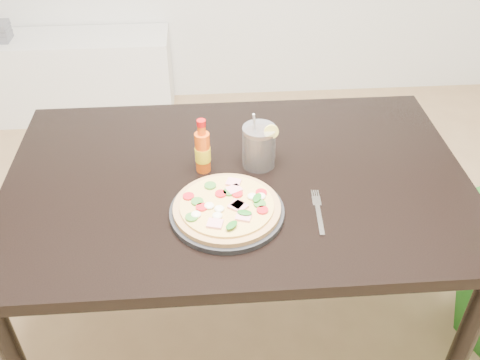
{
  "coord_description": "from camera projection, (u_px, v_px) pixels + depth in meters",
  "views": [
    {
      "loc": [
        0.1,
        -0.91,
        1.74
      ],
      "look_at": [
        0.19,
        0.25,
        0.83
      ],
      "focal_mm": 40.0,
      "sensor_mm": 36.0,
      "label": 1
    }
  ],
  "objects": [
    {
      "name": "plate",
      "position": [
        227.0,
        212.0,
        1.48
      ],
      "size": [
        0.32,
        0.32,
        0.02
      ],
      "primitive_type": "cylinder",
      "color": "black",
      "rests_on": "dining_table"
    },
    {
      "name": "pizza",
      "position": [
        227.0,
        207.0,
        1.47
      ],
      "size": [
        0.3,
        0.3,
        0.03
      ],
      "color": "tan",
      "rests_on": "plate"
    },
    {
      "name": "cola_cup",
      "position": [
        259.0,
        147.0,
        1.63
      ],
      "size": [
        0.11,
        0.1,
        0.19
      ],
      "rotation": [
        0.0,
        0.0,
        0.2
      ],
      "color": "black",
      "rests_on": "dining_table"
    },
    {
      "name": "dining_table",
      "position": [
        237.0,
        198.0,
        1.67
      ],
      "size": [
        1.4,
        0.9,
        0.75
      ],
      "color": "black",
      "rests_on": "ground"
    },
    {
      "name": "fork",
      "position": [
        318.0,
        210.0,
        1.49
      ],
      "size": [
        0.03,
        0.19,
        0.0
      ],
      "rotation": [
        0.0,
        0.0,
        -0.07
      ],
      "color": "silver",
      "rests_on": "dining_table"
    },
    {
      "name": "hot_sauce_bottle",
      "position": [
        203.0,
        151.0,
        1.6
      ],
      "size": [
        0.05,
        0.05,
        0.18
      ],
      "rotation": [
        0.0,
        0.0,
        0.02
      ],
      "color": "#E9510D",
      "rests_on": "dining_table"
    },
    {
      "name": "media_console",
      "position": [
        54.0,
        77.0,
        3.21
      ],
      "size": [
        1.4,
        0.34,
        0.5
      ],
      "primitive_type": "cube",
      "color": "white",
      "rests_on": "ground"
    }
  ]
}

